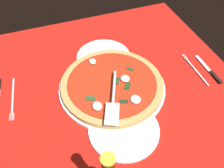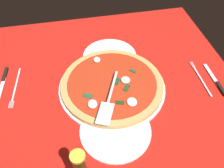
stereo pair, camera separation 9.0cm
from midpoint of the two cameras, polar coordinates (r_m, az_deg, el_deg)
ground_plane at (r=92.55cm, az=2.72°, el=-1.10°), size 97.40×97.40×0.80cm
checker_pattern at (r=92.22cm, az=2.73°, el=-0.92°), size 97.40×97.40×0.10cm
pizza_pan at (r=91.35cm, az=2.82°, el=-0.86°), size 39.64×39.64×1.33cm
dinner_plate_left at (r=104.12cm, az=1.95°, el=6.41°), size 22.69×22.69×1.00cm
dinner_plate_right at (r=80.26cm, az=4.08°, el=-11.04°), size 23.14×23.14×1.00cm
pizza at (r=90.07cm, az=2.86°, el=-0.20°), size 37.97×37.97×3.33cm
pizza_server at (r=82.25cm, az=2.50°, el=-3.46°), size 22.53×11.85×1.00cm
place_setting_near at (r=98.69cm, az=-20.56°, el=-0.32°), size 22.38×13.88×1.40cm
place_setting_far at (r=102.70cm, az=24.06°, el=0.53°), size 19.68×11.56×1.40cm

